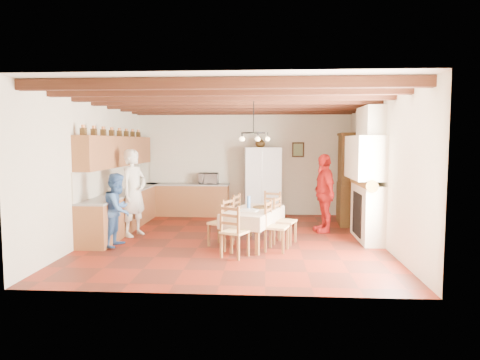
# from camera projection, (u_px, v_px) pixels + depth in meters

# --- Properties ---
(floor) EXTENTS (6.00, 6.50, 0.02)m
(floor) POSITION_uv_depth(u_px,v_px,m) (234.00, 240.00, 9.06)
(floor) COLOR #4E1D13
(floor) RESTS_ON ground
(ceiling) EXTENTS (6.00, 6.50, 0.02)m
(ceiling) POSITION_uv_depth(u_px,v_px,m) (234.00, 96.00, 8.79)
(ceiling) COLOR white
(ceiling) RESTS_ON ground
(wall_back) EXTENTS (6.00, 0.02, 3.00)m
(wall_back) POSITION_uv_depth(u_px,v_px,m) (243.00, 162.00, 12.16)
(wall_back) COLOR beige
(wall_back) RESTS_ON ground
(wall_front) EXTENTS (6.00, 0.02, 3.00)m
(wall_front) POSITION_uv_depth(u_px,v_px,m) (215.00, 185.00, 5.68)
(wall_front) COLOR beige
(wall_front) RESTS_ON ground
(wall_left) EXTENTS (0.02, 6.50, 3.00)m
(wall_left) POSITION_uv_depth(u_px,v_px,m) (94.00, 169.00, 9.11)
(wall_left) COLOR beige
(wall_left) RESTS_ON ground
(wall_right) EXTENTS (0.02, 6.50, 3.00)m
(wall_right) POSITION_uv_depth(u_px,v_px,m) (381.00, 170.00, 8.73)
(wall_right) COLOR beige
(wall_right) RESTS_ON ground
(ceiling_beams) EXTENTS (6.00, 6.30, 0.16)m
(ceiling_beams) POSITION_uv_depth(u_px,v_px,m) (234.00, 101.00, 8.80)
(ceiling_beams) COLOR #37170F
(ceiling_beams) RESTS_ON ground
(lower_cabinets_left) EXTENTS (0.60, 4.30, 0.86)m
(lower_cabinets_left) POSITION_uv_depth(u_px,v_px,m) (126.00, 211.00, 10.23)
(lower_cabinets_left) COLOR brown
(lower_cabinets_left) RESTS_ON ground
(lower_cabinets_back) EXTENTS (2.30, 0.60, 0.86)m
(lower_cabinets_back) POSITION_uv_depth(u_px,v_px,m) (188.00, 200.00, 12.05)
(lower_cabinets_back) COLOR brown
(lower_cabinets_back) RESTS_ON ground
(countertop_left) EXTENTS (0.62, 4.30, 0.04)m
(countertop_left) POSITION_uv_depth(u_px,v_px,m) (125.00, 192.00, 10.19)
(countertop_left) COLOR gray
(countertop_left) RESTS_ON lower_cabinets_left
(countertop_back) EXTENTS (2.34, 0.62, 0.04)m
(countertop_back) POSITION_uv_depth(u_px,v_px,m) (188.00, 184.00, 12.01)
(countertop_back) COLOR gray
(countertop_back) RESTS_ON lower_cabinets_back
(backsplash_left) EXTENTS (0.03, 4.30, 0.60)m
(backsplash_left) POSITION_uv_depth(u_px,v_px,m) (113.00, 179.00, 10.18)
(backsplash_left) COLOR silver
(backsplash_left) RESTS_ON ground
(backsplash_back) EXTENTS (2.30, 0.03, 0.60)m
(backsplash_back) POSITION_uv_depth(u_px,v_px,m) (189.00, 172.00, 12.26)
(backsplash_back) COLOR silver
(backsplash_back) RESTS_ON ground
(upper_cabinets) EXTENTS (0.35, 4.20, 0.70)m
(upper_cabinets) POSITION_uv_depth(u_px,v_px,m) (119.00, 151.00, 10.12)
(upper_cabinets) COLOR brown
(upper_cabinets) RESTS_ON ground
(fireplace) EXTENTS (0.56, 1.60, 2.80)m
(fireplace) POSITION_uv_depth(u_px,v_px,m) (364.00, 174.00, 8.96)
(fireplace) COLOR beige
(fireplace) RESTS_ON ground
(wall_picture) EXTENTS (0.34, 0.03, 0.42)m
(wall_picture) POSITION_uv_depth(u_px,v_px,m) (298.00, 150.00, 12.00)
(wall_picture) COLOR #322314
(wall_picture) RESTS_ON ground
(refrigerator) EXTENTS (1.04, 0.89, 1.92)m
(refrigerator) POSITION_uv_depth(u_px,v_px,m) (262.00, 182.00, 11.73)
(refrigerator) COLOR white
(refrigerator) RESTS_ON floor
(hutch) EXTENTS (0.62, 1.30, 2.29)m
(hutch) POSITION_uv_depth(u_px,v_px,m) (349.00, 179.00, 10.77)
(hutch) COLOR #342410
(hutch) RESTS_ON floor
(dining_table) EXTENTS (1.29, 1.81, 0.72)m
(dining_table) POSITION_uv_depth(u_px,v_px,m) (253.00, 214.00, 8.59)
(dining_table) COLOR beige
(dining_table) RESTS_ON floor
(chandelier) EXTENTS (0.47, 0.47, 0.03)m
(chandelier) POSITION_uv_depth(u_px,v_px,m) (254.00, 133.00, 8.44)
(chandelier) COLOR black
(chandelier) RESTS_ON ground
(chair_left_near) EXTENTS (0.55, 0.56, 0.96)m
(chair_left_near) POSITION_uv_depth(u_px,v_px,m) (221.00, 222.00, 8.53)
(chair_left_near) COLOR brown
(chair_left_near) RESTS_ON floor
(chair_left_far) EXTENTS (0.49, 0.51, 0.96)m
(chair_left_far) POSITION_uv_depth(u_px,v_px,m) (229.00, 216.00, 9.21)
(chair_left_far) COLOR brown
(chair_left_far) RESTS_ON floor
(chair_right_near) EXTENTS (0.50, 0.51, 0.96)m
(chair_right_near) POSITION_uv_depth(u_px,v_px,m) (277.00, 226.00, 8.11)
(chair_right_near) COLOR brown
(chair_right_near) RESTS_ON floor
(chair_right_far) EXTENTS (0.52, 0.53, 0.96)m
(chair_right_far) POSITION_uv_depth(u_px,v_px,m) (285.00, 220.00, 8.70)
(chair_right_far) COLOR brown
(chair_right_far) RESTS_ON floor
(chair_end_near) EXTENTS (0.56, 0.55, 0.96)m
(chair_end_near) POSITION_uv_depth(u_px,v_px,m) (235.00, 231.00, 7.68)
(chair_end_near) COLOR brown
(chair_end_near) RESTS_ON floor
(chair_end_far) EXTENTS (0.54, 0.53, 0.96)m
(chair_end_far) POSITION_uv_depth(u_px,v_px,m) (270.00, 213.00, 9.54)
(chair_end_far) COLOR brown
(chair_end_far) RESTS_ON floor
(person_man) EXTENTS (0.70, 0.82, 1.91)m
(person_man) POSITION_uv_depth(u_px,v_px,m) (134.00, 193.00, 9.41)
(person_man) COLOR silver
(person_man) RESTS_ON floor
(person_woman_blue) EXTENTS (0.61, 0.75, 1.46)m
(person_woman_blue) POSITION_uv_depth(u_px,v_px,m) (118.00, 210.00, 8.47)
(person_woman_blue) COLOR #3760A2
(person_woman_blue) RESTS_ON floor
(person_woman_red) EXTENTS (0.65, 1.12, 1.80)m
(person_woman_red) POSITION_uv_depth(u_px,v_px,m) (324.00, 193.00, 9.82)
(person_woman_red) COLOR red
(person_woman_red) RESTS_ON floor
(microwave) EXTENTS (0.56, 0.40, 0.30)m
(microwave) POSITION_uv_depth(u_px,v_px,m) (209.00, 178.00, 11.96)
(microwave) COLOR silver
(microwave) RESTS_ON countertop_back
(fridge_vase) EXTENTS (0.29, 0.29, 0.28)m
(fridge_vase) POSITION_uv_depth(u_px,v_px,m) (260.00, 142.00, 11.64)
(fridge_vase) COLOR #342410
(fridge_vase) RESTS_ON refrigerator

